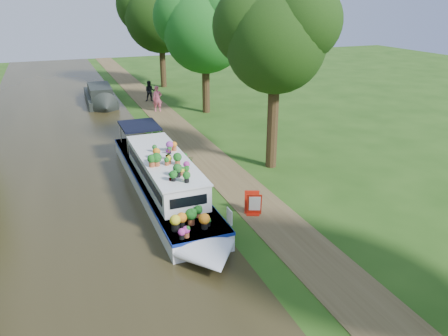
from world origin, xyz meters
TOP-DOWN VIEW (x-y plane):
  - ground at (0.00, 0.00)m, footprint 100.00×100.00m
  - canal_water at (-6.00, 0.00)m, footprint 10.00×100.00m
  - towpath at (1.20, 0.00)m, footprint 2.20×100.00m
  - plant_boat at (-2.25, 1.31)m, footprint 2.29×13.52m
  - tree_near_overhang at (3.79, 3.06)m, footprint 5.52×5.28m
  - tree_near_mid at (4.48, 15.08)m, footprint 6.90×6.60m
  - tree_near_far at (3.98, 26.09)m, footprint 7.59×7.26m
  - second_boat at (-2.62, 21.01)m, footprint 2.36×7.65m
  - sandwich_board at (0.62, -1.56)m, footprint 0.65×0.67m
  - pedestrian_pink at (1.11, 16.56)m, footprint 0.77×0.57m
  - pedestrian_dark at (1.34, 20.13)m, footprint 0.96×0.82m
  - verge_plant at (0.05, 5.00)m, footprint 0.41×0.37m

SIDE VIEW (x-z plane):
  - ground at x=0.00m, z-range 0.00..0.00m
  - canal_water at x=-6.00m, z-range 0.00..0.02m
  - towpath at x=1.20m, z-range 0.00..0.03m
  - verge_plant at x=0.05m, z-range 0.00..0.40m
  - sandwich_board at x=0.62m, z-range -0.02..0.93m
  - second_boat at x=-2.62m, z-range -0.14..1.33m
  - plant_boat at x=-2.25m, z-range -0.30..2.00m
  - pedestrian_dark at x=1.34m, z-range 0.03..1.74m
  - pedestrian_pink at x=1.11m, z-range 0.03..1.96m
  - tree_near_mid at x=4.48m, z-range 1.74..11.14m
  - tree_near_overhang at x=3.79m, z-range 2.11..11.10m
  - tree_near_far at x=3.98m, z-range 1.90..12.20m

